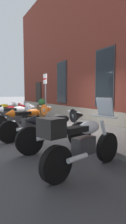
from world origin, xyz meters
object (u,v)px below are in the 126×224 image
(motorcycle_silver_touring, at_px, (81,142))
(parking_sign, at_px, (45,90))
(motorcycle_yellow_naked, at_px, (3,112))
(motorcycle_black_sport, at_px, (59,128))
(motorcycle_white_sport, at_px, (18,116))
(motorcycle_orange_sport, at_px, (33,120))
(motorcycle_red_sport, at_px, (10,113))
(barrel_planter, at_px, (42,109))

(motorcycle_silver_touring, height_order, parking_sign, parking_sign)
(motorcycle_yellow_naked, bearing_deg, motorcycle_black_sport, 2.74)
(motorcycle_white_sport, relative_size, parking_sign, 0.92)
(motorcycle_white_sport, relative_size, motorcycle_black_sport, 0.97)
(motorcycle_black_sport, bearing_deg, motorcycle_orange_sport, -174.20)
(motorcycle_yellow_naked, relative_size, motorcycle_orange_sport, 1.01)
(motorcycle_red_sport, distance_m, motorcycle_white_sport, 1.38)
(motorcycle_red_sport, height_order, motorcycle_orange_sport, motorcycle_orange_sport)
(motorcycle_silver_touring, bearing_deg, motorcycle_white_sport, 179.25)
(motorcycle_yellow_naked, xyz_separation_m, parking_sign, (1.99, 1.58, 1.10))
(motorcycle_yellow_naked, relative_size, motorcycle_white_sport, 1.06)
(motorcycle_yellow_naked, xyz_separation_m, motorcycle_red_sport, (1.47, 0.06, 0.07))
(motorcycle_black_sport, distance_m, parking_sign, 4.27)
(motorcycle_orange_sport, distance_m, motorcycle_silver_touring, 2.98)
(motorcycle_red_sport, xyz_separation_m, motorcycle_silver_touring, (5.89, -0.05, 0.01))
(motorcycle_orange_sport, height_order, motorcycle_black_sport, motorcycle_orange_sport)
(motorcycle_yellow_naked, bearing_deg, parking_sign, 38.49)
(barrel_planter, bearing_deg, motorcycle_white_sport, -37.58)
(motorcycle_white_sport, bearing_deg, barrel_planter, 142.42)
(motorcycle_silver_touring, bearing_deg, motorcycle_red_sport, 179.50)
(motorcycle_yellow_naked, height_order, motorcycle_red_sport, motorcycle_red_sport)
(motorcycle_black_sport, height_order, motorcycle_silver_touring, motorcycle_silver_touring)
(barrel_planter, bearing_deg, motorcycle_silver_touring, -16.33)
(motorcycle_yellow_naked, distance_m, barrel_planter, 2.12)
(motorcycle_silver_touring, bearing_deg, motorcycle_yellow_naked, -179.91)
(motorcycle_orange_sport, distance_m, parking_sign, 2.98)
(motorcycle_silver_touring, height_order, barrel_planter, motorcycle_silver_touring)
(motorcycle_silver_touring, distance_m, barrel_planter, 7.46)
(motorcycle_orange_sport, height_order, parking_sign, parking_sign)
(motorcycle_silver_touring, relative_size, parking_sign, 0.91)
(parking_sign, bearing_deg, motorcycle_yellow_naked, -141.51)
(motorcycle_white_sport, distance_m, barrel_planter, 3.34)
(motorcycle_silver_touring, distance_m, parking_sign, 5.69)
(motorcycle_white_sport, xyz_separation_m, motorcycle_orange_sport, (1.54, 0.06, -0.00))
(motorcycle_yellow_naked, distance_m, motorcycle_red_sport, 1.47)
(motorcycle_white_sport, distance_m, motorcycle_orange_sport, 1.54)
(motorcycle_orange_sport, relative_size, motorcycle_black_sport, 1.02)
(motorcycle_red_sport, distance_m, barrel_planter, 2.41)
(motorcycle_yellow_naked, relative_size, motorcycle_red_sport, 1.05)
(motorcycle_yellow_naked, distance_m, motorcycle_orange_sport, 4.39)
(motorcycle_silver_touring, xyz_separation_m, barrel_planter, (-7.16, 2.10, 0.01))
(parking_sign, height_order, barrel_planter, parking_sign)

